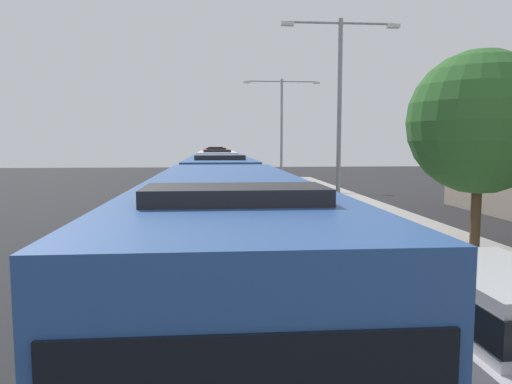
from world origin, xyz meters
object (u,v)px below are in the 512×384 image
at_px(streetlamp_far, 282,121).
at_px(roadside_tree, 480,123).
at_px(bus_middle, 217,171).
at_px(white_suv, 501,333).
at_px(bus_fourth_in_line, 216,163).
at_px(bus_rear, 216,159).
at_px(bus_second_in_line, 219,189).
at_px(streetlamp_mid, 339,101).
at_px(bus_lead, 227,261).

bearing_deg(streetlamp_far, roadside_tree, -83.67).
bearing_deg(bus_middle, white_suv, -82.64).
relative_size(bus_fourth_in_line, bus_rear, 1.02).
relative_size(bus_second_in_line, streetlamp_mid, 1.34).
relative_size(bus_middle, streetlamp_mid, 1.28).
bearing_deg(bus_rear, streetlamp_mid, -82.32).
bearing_deg(bus_fourth_in_line, white_suv, -84.97).
height_order(bus_fourth_in_line, white_suv, bus_fourth_in_line).
height_order(bus_lead, bus_middle, same).
xyz_separation_m(bus_middle, streetlamp_mid, (5.40, -13.14, 3.83)).
bearing_deg(bus_middle, bus_rear, 90.00).
xyz_separation_m(bus_second_in_line, bus_middle, (-0.00, 14.14, -0.00)).
bearing_deg(bus_fourth_in_line, bus_lead, -90.00).
bearing_deg(bus_second_in_line, white_suv, -75.69).
xyz_separation_m(bus_lead, bus_second_in_line, (0.00, 12.78, 0.00)).
bearing_deg(roadside_tree, bus_lead, -139.21).
xyz_separation_m(bus_middle, roadside_tree, (8.22, -19.83, 2.59)).
distance_m(bus_middle, roadside_tree, 21.62).
bearing_deg(roadside_tree, bus_fourth_in_line, 103.92).
bearing_deg(white_suv, bus_fourth_in_line, 95.03).
bearing_deg(bus_second_in_line, streetlamp_far, 74.73).
distance_m(bus_middle, streetlamp_mid, 14.71).
relative_size(white_suv, roadside_tree, 0.77).
height_order(bus_second_in_line, bus_rear, same).
relative_size(bus_second_in_line, roadside_tree, 1.86).
relative_size(bus_middle, bus_rear, 1.03).
xyz_separation_m(bus_rear, roadside_tree, (8.22, -46.72, 2.59)).
bearing_deg(bus_rear, streetlamp_far, -75.75).
distance_m(bus_second_in_line, streetlamp_far, 20.85).
bearing_deg(bus_middle, streetlamp_mid, -67.66).
distance_m(bus_middle, white_suv, 28.89).
relative_size(bus_rear, streetlamp_far, 1.27).
distance_m(white_suv, streetlamp_mid, 16.24).
distance_m(bus_second_in_line, streetlamp_mid, 6.70).
bearing_deg(bus_lead, bus_rear, 90.00).
bearing_deg(streetlamp_mid, roadside_tree, -67.10).
distance_m(bus_middle, streetlamp_far, 8.68).
relative_size(bus_middle, streetlamp_far, 1.31).
bearing_deg(bus_second_in_line, roadside_tree, -34.65).
bearing_deg(bus_fourth_in_line, bus_middle, -90.00).
height_order(bus_lead, white_suv, bus_lead).
bearing_deg(streetlamp_mid, bus_middle, 112.34).
xyz_separation_m(streetlamp_mid, roadside_tree, (2.83, -6.69, -1.24)).
distance_m(streetlamp_mid, roadside_tree, 7.37).
bearing_deg(streetlamp_mid, white_suv, -96.26).
height_order(bus_middle, white_suv, bus_middle).
xyz_separation_m(bus_fourth_in_line, white_suv, (3.70, -41.99, -0.66)).
relative_size(bus_lead, roadside_tree, 1.67).
bearing_deg(bus_lead, streetlamp_far, 80.59).
relative_size(bus_fourth_in_line, streetlamp_far, 1.30).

